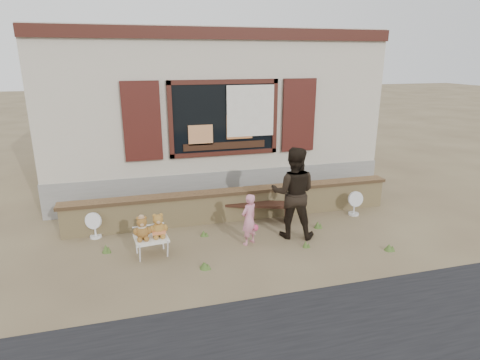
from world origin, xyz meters
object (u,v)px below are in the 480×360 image
object	(u,v)px
child	(249,219)
adult	(293,193)
bench	(254,207)
folding_chair	(151,239)
teddy_bear_left	(142,227)
teddy_bear_right	(158,225)

from	to	relation	value
child	adult	size ratio (longest dim) A/B	0.55
bench	folding_chair	world-z (taller)	bench
teddy_bear_left	adult	bearing A→B (deg)	-4.35
teddy_bear_right	teddy_bear_left	bearing A→B (deg)	180.00
folding_chair	teddy_bear_right	xyz separation A→B (m)	(0.14, 0.02, 0.25)
teddy_bear_left	child	xyz separation A→B (m)	(1.92, -0.00, -0.07)
child	adult	xyz separation A→B (m)	(0.92, 0.12, 0.40)
bench	child	world-z (taller)	child
teddy_bear_left	child	bearing A→B (deg)	-6.86
bench	teddy_bear_left	world-z (taller)	teddy_bear_left
bench	teddy_bear_left	size ratio (longest dim) A/B	3.80
folding_chair	adult	distance (m)	2.76
teddy_bear_right	bench	bearing A→B (deg)	19.18
bench	child	size ratio (longest dim) A/B	1.63
bench	teddy_bear_right	world-z (taller)	teddy_bear_right
teddy_bear_left	teddy_bear_right	bearing A→B (deg)	-0.00
teddy_bear_left	teddy_bear_right	size ratio (longest dim) A/B	0.98
teddy_bear_right	child	xyz separation A→B (m)	(1.64, -0.04, -0.07)
teddy_bear_left	adult	xyz separation A→B (m)	(2.84, 0.12, 0.33)
child	teddy_bear_right	bearing A→B (deg)	-32.09
folding_chair	adult	world-z (taller)	adult
bench	adult	size ratio (longest dim) A/B	0.90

